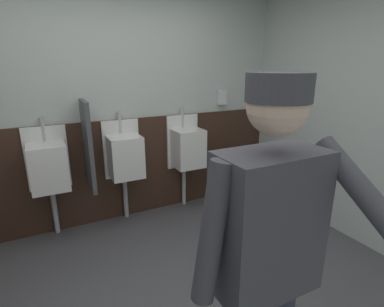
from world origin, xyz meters
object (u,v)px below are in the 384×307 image
(urinal_left, at_px, (48,166))
(urinal_middle, at_px, (125,156))
(trash_bin, at_px, (273,185))
(person, at_px, (267,247))
(urinal_right, at_px, (187,147))
(soap_dispenser, at_px, (222,97))

(urinal_left, height_order, urinal_middle, same)
(urinal_left, distance_m, trash_bin, 2.48)
(person, bearing_deg, trash_bin, 46.47)
(urinal_left, xyz_separation_m, urinal_right, (1.50, 0.00, 0.00))
(urinal_right, xyz_separation_m, person, (-0.74, -2.27, 0.23))
(urinal_middle, relative_size, soap_dispenser, 6.89)
(urinal_middle, bearing_deg, person, -89.81)
(urinal_left, xyz_separation_m, person, (0.76, -2.27, 0.23))
(urinal_right, bearing_deg, urinal_middle, 180.00)
(urinal_right, distance_m, trash_bin, 1.13)
(urinal_right, distance_m, soap_dispenser, 0.79)
(urinal_left, height_order, soap_dispenser, soap_dispenser)
(urinal_middle, relative_size, urinal_right, 1.00)
(urinal_right, bearing_deg, urinal_left, 180.00)
(urinal_middle, xyz_separation_m, person, (0.01, -2.27, 0.23))
(soap_dispenser, bearing_deg, person, -118.51)
(urinal_left, xyz_separation_m, urinal_middle, (0.75, 0.00, 0.00))
(urinal_middle, xyz_separation_m, trash_bin, (1.62, -0.57, -0.44))
(urinal_middle, bearing_deg, trash_bin, -19.21)
(urinal_right, bearing_deg, trash_bin, -32.93)
(urinal_left, xyz_separation_m, soap_dispenser, (2.05, 0.12, 0.55))
(urinal_left, relative_size, trash_bin, 1.85)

